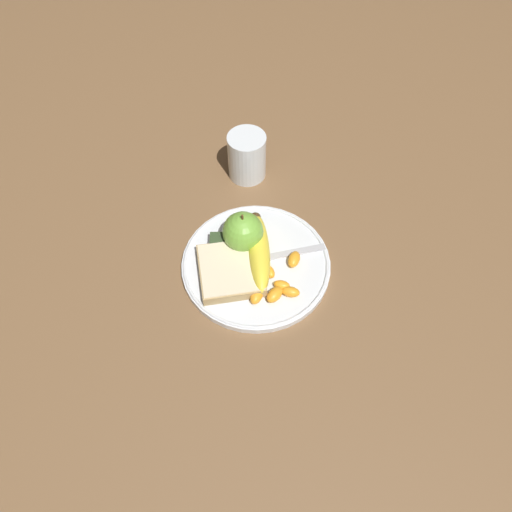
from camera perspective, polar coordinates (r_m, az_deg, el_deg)
The scene contains 16 objects.
ground_plane at distance 0.85m, azimuth 0.00°, elevation -1.22°, with size 3.00×3.00×0.00m, color brown.
plate at distance 0.84m, azimuth 0.00°, elevation -0.93°, with size 0.25×0.25×0.01m.
juice_glass at distance 0.95m, azimuth -1.04°, elevation 11.22°, with size 0.07×0.07×0.09m.
apple at distance 0.83m, azimuth -1.50°, elevation 2.78°, with size 0.07×0.07×0.08m.
banana at distance 0.83m, azimuth 0.34°, elevation 0.61°, with size 0.16×0.04×0.04m.
bread_slice at distance 0.82m, azimuth -2.90°, elevation -1.66°, with size 0.12×0.12×0.02m.
fork at distance 0.84m, azimuth 0.33°, elevation -0.37°, with size 0.06×0.19×0.00m.
jam_packet at distance 0.85m, azimuth -4.23°, elevation 1.33°, with size 0.04×0.03×0.02m.
orange_segment_0 at distance 0.79m, azimuth 0.03°, elevation -4.57°, with size 0.04×0.03×0.02m.
orange_segment_1 at distance 0.81m, azimuth 2.96°, elevation -3.34°, with size 0.02×0.03×0.01m.
orange_segment_2 at distance 0.80m, azimuth 2.16°, elevation -4.43°, with size 0.04×0.04×0.02m.
orange_segment_3 at distance 0.83m, azimuth 4.37°, elevation -0.40°, with size 0.04×0.03×0.02m.
orange_segment_4 at distance 0.82m, azimuth 1.54°, elevation -1.79°, with size 0.03×0.02×0.01m.
orange_segment_5 at distance 0.81m, azimuth 0.27°, elevation -3.30°, with size 0.03×0.02×0.01m.
orange_segment_6 at distance 0.82m, azimuth 0.27°, elevation -1.25°, with size 0.04×0.04×0.02m.
orange_segment_7 at distance 0.80m, azimuth 3.99°, elevation -4.11°, with size 0.02×0.03×0.02m.
Camera 1 is at (-0.47, 0.01, 0.71)m, focal length 35.00 mm.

